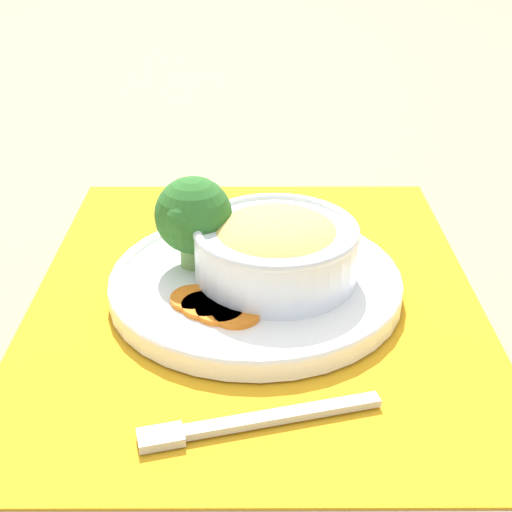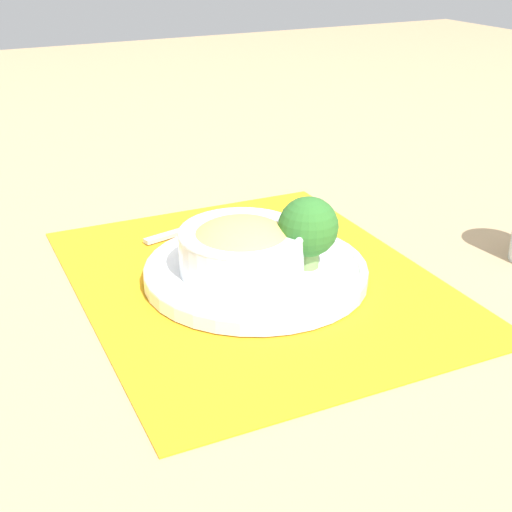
% 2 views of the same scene
% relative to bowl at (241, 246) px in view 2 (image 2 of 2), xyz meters
% --- Properties ---
extents(ground_plane, '(4.00, 4.00, 0.00)m').
position_rel_bowl_xyz_m(ground_plane, '(0.00, 0.02, -0.05)').
color(ground_plane, tan).
extents(placemat, '(0.53, 0.43, 0.00)m').
position_rel_bowl_xyz_m(placemat, '(0.00, 0.02, -0.05)').
color(placemat, orange).
rests_on(placemat, ground_plane).
extents(plate, '(0.28, 0.28, 0.02)m').
position_rel_bowl_xyz_m(plate, '(0.00, 0.02, -0.04)').
color(plate, white).
rests_on(plate, placemat).
extents(bowl, '(0.15, 0.15, 0.06)m').
position_rel_bowl_xyz_m(bowl, '(0.00, 0.00, 0.00)').
color(bowl, silver).
rests_on(bowl, plate).
extents(broccoli_floret, '(0.07, 0.07, 0.09)m').
position_rel_bowl_xyz_m(broccoli_floret, '(0.03, 0.08, 0.02)').
color(broccoli_floret, '#759E51').
rests_on(broccoli_floret, plate).
extents(carrot_slice_near, '(0.04, 0.04, 0.01)m').
position_rel_bowl_xyz_m(carrot_slice_near, '(-0.04, 0.07, -0.03)').
color(carrot_slice_near, orange).
rests_on(carrot_slice_near, plate).
extents(carrot_slice_middle, '(0.04, 0.04, 0.01)m').
position_rel_bowl_xyz_m(carrot_slice_middle, '(-0.05, 0.06, -0.03)').
color(carrot_slice_middle, orange).
rests_on(carrot_slice_middle, plate).
extents(carrot_slice_far, '(0.04, 0.04, 0.01)m').
position_rel_bowl_xyz_m(carrot_slice_far, '(-0.06, 0.05, -0.03)').
color(carrot_slice_far, orange).
rests_on(carrot_slice_far, plate).
extents(carrot_slice_extra, '(0.04, 0.04, 0.01)m').
position_rel_bowl_xyz_m(carrot_slice_extra, '(-0.06, 0.04, -0.03)').
color(carrot_slice_extra, orange).
rests_on(carrot_slice_extra, plate).
extents(fork, '(0.06, 0.18, 0.01)m').
position_rel_bowl_xyz_m(fork, '(-0.18, 0.04, -0.05)').
color(fork, '#B7B7BC').
rests_on(fork, placemat).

